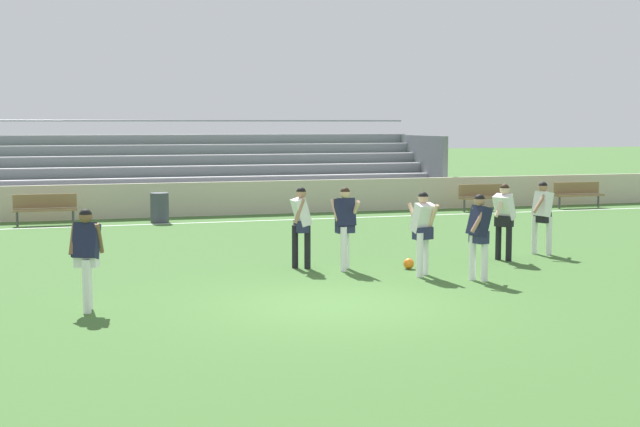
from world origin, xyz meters
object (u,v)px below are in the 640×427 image
player_white_overlapping (423,226)px  soccer_ball (409,264)px  player_white_wide_right (542,211)px  trash_bin (160,208)px  bleacher_stand (98,171)px  player_dark_on_ball (479,229)px  bench_near_bin (578,192)px  player_white_challenging (301,220)px  player_dark_pressing_high (86,251)px  player_dark_deep_cover (345,221)px  player_white_trailing_run (504,215)px  bench_far_right (45,206)px  bench_centre_sideline (484,195)px

player_white_overlapping → soccer_ball: size_ratio=7.50×
player_white_wide_right → trash_bin: bearing=129.4°
player_white_overlapping → bleacher_stand: bearing=108.7°
trash_bin → player_white_wide_right: (7.48, -9.11, 0.54)m
bleacher_stand → player_dark_on_ball: size_ratio=14.61×
bench_near_bin → player_white_challenging: 16.14m
player_dark_pressing_high → soccer_ball: size_ratio=7.45×
player_dark_deep_cover → player_white_overlapping: size_ratio=1.02×
trash_bin → player_white_overlapping: bearing=-71.2°
player_dark_on_ball → player_white_trailing_run: (1.68, 2.10, 0.02)m
bench_near_bin → trash_bin: 14.60m
bench_far_right → player_dark_pressing_high: size_ratio=1.10×
bench_far_right → player_white_wide_right: player_white_wide_right is taller
player_dark_deep_cover → player_dark_pressing_high: player_dark_deep_cover is taller
player_white_challenging → player_white_trailing_run: (4.49, -0.27, -0.01)m
bench_far_right → soccer_ball: bench_far_right is taller
soccer_ball → bench_far_right: bearing=124.1°
trash_bin → player_white_overlapping: player_white_overlapping is taller
bench_far_right → player_white_overlapping: bearing=-58.2°
bench_centre_sideline → player_white_overlapping: bearing=-122.6°
player_white_trailing_run → player_dark_deep_cover: bearing=-177.2°
player_white_wide_right → player_dark_deep_cover: bearing=-171.6°
bench_far_right → bench_near_bin: same height
trash_bin → player_white_trailing_run: bearing=-57.3°
player_white_trailing_run → soccer_ball: (-2.41, -0.46, -0.88)m
bench_near_bin → player_dark_deep_cover: player_dark_deep_cover is taller
bench_centre_sideline → player_white_wide_right: 10.07m
player_dark_deep_cover → player_white_overlapping: player_dark_deep_cover is taller
bench_far_right → bench_near_bin: (17.87, 0.00, 0.00)m
bench_near_bin → player_dark_pressing_high: player_dark_pressing_high is taller
player_white_overlapping → player_white_challenging: 2.56m
player_dark_on_ball → player_dark_pressing_high: bearing=-174.7°
player_dark_deep_cover → player_white_wide_right: player_dark_deep_cover is taller
bench_centre_sideline → player_white_challenging: size_ratio=1.07×
bench_near_bin → player_dark_on_ball: player_dark_on_ball is taller
bench_centre_sideline → bleacher_stand: bearing=161.6°
bench_near_bin → player_white_overlapping: (-10.86, -11.30, 0.43)m
player_dark_on_ball → soccer_ball: 2.00m
player_white_overlapping → player_white_trailing_run: 2.81m
bench_near_bin → player_white_trailing_run: 13.05m
player_dark_deep_cover → trash_bin: bearing=104.3°
bench_near_bin → trash_bin: bench_near_bin is taller
player_dark_on_ball → player_dark_pressing_high: player_dark_on_ball is taller
trash_bin → player_dark_pressing_high: player_dark_pressing_high is taller
bleacher_stand → player_dark_on_ball: bleacher_stand is taller
bleacher_stand → player_dark_on_ball: (6.04, -16.23, -0.36)m
bench_centre_sideline → player_dark_on_ball: player_dark_on_ball is taller
bench_near_bin → player_white_trailing_run: player_white_trailing_run is taller
player_dark_deep_cover → player_white_trailing_run: bearing=2.8°
player_white_challenging → player_white_trailing_run: size_ratio=1.00×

